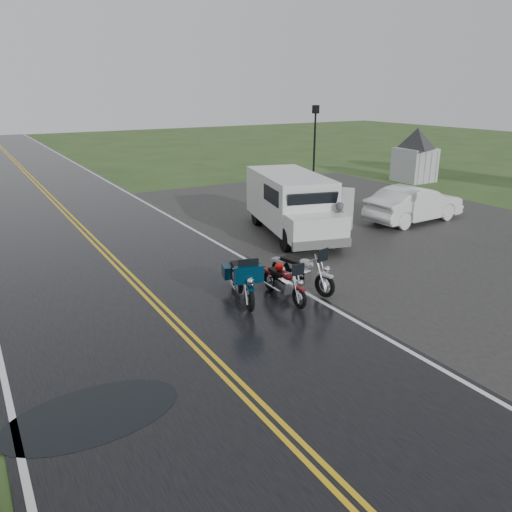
{
  "coord_description": "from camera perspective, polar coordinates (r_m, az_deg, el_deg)",
  "views": [
    {
      "loc": [
        -3.91,
        -9.23,
        5.4
      ],
      "look_at": [
        2.8,
        2.0,
        1.0
      ],
      "focal_mm": 35.0,
      "sensor_mm": 36.0,
      "label": 1
    }
  ],
  "objects": [
    {
      "name": "ground",
      "position": [
        11.39,
        -7.06,
        -9.87
      ],
      "size": [
        120.0,
        120.0,
        0.0
      ],
      "primitive_type": "plane",
      "color": "#2D471E",
      "rests_on": "ground"
    },
    {
      "name": "road",
      "position": [
        20.35,
        -18.66,
        2.26
      ],
      "size": [
        8.0,
        100.0,
        0.04
      ],
      "primitive_type": "cube",
      "color": "black",
      "rests_on": "ground"
    },
    {
      "name": "parking_pad",
      "position": [
        21.3,
        15.0,
        3.3
      ],
      "size": [
        14.0,
        24.0,
        0.03
      ],
      "primitive_type": "cube",
      "color": "black",
      "rests_on": "ground"
    },
    {
      "name": "visitor_center",
      "position": [
        32.11,
        17.9,
        12.36
      ],
      "size": [
        16.0,
        10.0,
        4.8
      ],
      "primitive_type": null,
      "color": "#A8AAAD",
      "rests_on": "ground"
    },
    {
      "name": "motorcycle_red",
      "position": [
        12.68,
        5.0,
        -3.83
      ],
      "size": [
        0.77,
        1.99,
        1.16
      ],
      "primitive_type": null,
      "rotation": [
        0.0,
        0.0,
        -0.03
      ],
      "color": "#610B0E",
      "rests_on": "ground"
    },
    {
      "name": "motorcycle_teal",
      "position": [
        12.42,
        -0.74,
        -3.72
      ],
      "size": [
        1.46,
        2.46,
        1.37
      ],
      "primitive_type": null,
      "rotation": [
        0.0,
        0.0,
        -0.29
      ],
      "color": "#042034",
      "rests_on": "ground"
    },
    {
      "name": "motorcycle_silver",
      "position": [
        13.41,
        7.9,
        -2.3
      ],
      "size": [
        1.28,
        2.36,
        1.32
      ],
      "primitive_type": null,
      "rotation": [
        0.0,
        0.0,
        0.22
      ],
      "color": "#AEB2B6",
      "rests_on": "ground"
    },
    {
      "name": "van_white",
      "position": [
        17.1,
        3.54,
        4.27
      ],
      "size": [
        3.73,
        6.4,
        2.37
      ],
      "primitive_type": null,
      "rotation": [
        0.0,
        0.0,
        -0.26
      ],
      "color": "silver",
      "rests_on": "ground"
    },
    {
      "name": "person_at_van",
      "position": [
        17.7,
        9.32,
        3.38
      ],
      "size": [
        0.61,
        0.41,
        1.66
      ],
      "primitive_type": "imported",
      "rotation": [
        0.0,
        0.0,
        3.16
      ],
      "color": "#444448",
      "rests_on": "ground"
    },
    {
      "name": "sedan_white",
      "position": [
        22.18,
        17.65,
        5.62
      ],
      "size": [
        4.66,
        1.82,
        1.51
      ],
      "primitive_type": "imported",
      "rotation": [
        0.0,
        0.0,
        1.62
      ],
      "color": "silver",
      "rests_on": "ground"
    },
    {
      "name": "lamp_post_far_right",
      "position": [
        28.53,
        6.69,
        12.24
      ],
      "size": [
        0.4,
        0.4,
        4.61
      ],
      "primitive_type": null,
      "color": "black",
      "rests_on": "ground"
    }
  ]
}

